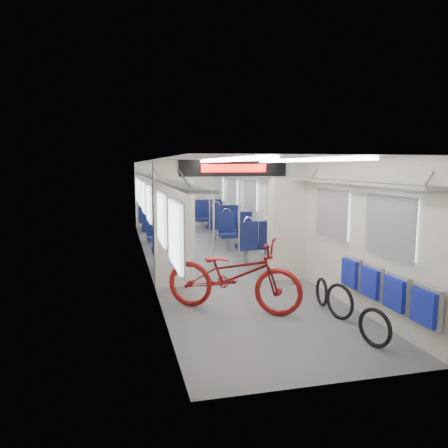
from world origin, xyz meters
name	(u,v)px	position (x,y,z in m)	size (l,w,h in m)	color
carriage	(212,197)	(0.00, -0.27, 1.50)	(12.00, 12.02, 2.31)	#515456
bicycle	(233,275)	(-0.40, -3.58, 0.56)	(0.74, 2.12, 1.11)	maroon
flip_bench	(384,288)	(1.35, -4.81, 0.58)	(0.12, 2.08, 0.48)	gray
bike_hoop_a	(375,330)	(0.93, -5.29, 0.22)	(0.49, 0.49, 0.05)	black
bike_hoop_b	(340,303)	(0.99, -4.31, 0.24)	(0.53, 0.53, 0.05)	black
bike_hoop_c	(322,293)	(1.02, -3.69, 0.20)	(0.45, 0.45, 0.05)	black
seat_bay_near_left	(169,238)	(-0.93, 0.23, 0.53)	(0.89, 1.96, 1.07)	#0E143F
seat_bay_near_right	(246,234)	(0.94, 0.23, 0.54)	(0.90, 2.05, 1.09)	#0E143F
seat_bay_far_left	(156,219)	(-0.93, 3.69, 0.57)	(0.95, 2.28, 1.16)	#0E143F
seat_bay_far_right	(216,217)	(0.93, 3.59, 0.58)	(0.96, 2.33, 1.18)	#0E143F
stanchion_near_left	(214,220)	(-0.25, -1.55, 1.15)	(0.04, 0.04, 2.30)	silver
stanchion_near_right	(239,217)	(0.35, -1.26, 1.15)	(0.04, 0.04, 2.30)	silver
stanchion_far_left	(187,205)	(-0.29, 1.64, 1.15)	(0.04, 0.04, 2.30)	silver
stanchion_far_right	(210,205)	(0.34, 1.67, 1.15)	(0.04, 0.04, 2.30)	silver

